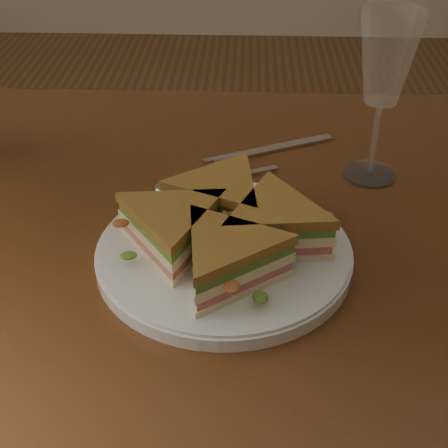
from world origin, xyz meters
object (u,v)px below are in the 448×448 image
at_px(sandwich_wedges, 224,228).
at_px(spoon, 187,185).
at_px(wine_glass, 386,62).
at_px(table, 189,274).
at_px(plate, 224,253).
at_px(knife, 265,150).

relative_size(sandwich_wedges, spoon, 1.60).
bearing_deg(wine_glass, table, -156.34).
relative_size(table, wine_glass, 5.16).
relative_size(plate, knife, 1.49).
distance_m(plate, sandwich_wedges, 0.04).
height_order(sandwich_wedges, spoon, sandwich_wedges).
relative_size(table, spoon, 6.97).
bearing_deg(spoon, plate, -94.02).
relative_size(table, sandwich_wedges, 4.34).
xyz_separation_m(table, plate, (0.05, -0.09, 0.11)).
bearing_deg(sandwich_wedges, plate, 90.00).
distance_m(plate, knife, 0.27).
bearing_deg(spoon, knife, 20.90).
relative_size(spoon, wine_glass, 0.74).
relative_size(knife, wine_glass, 0.86).
bearing_deg(table, spoon, 94.53).
xyz_separation_m(sandwich_wedges, knife, (0.05, 0.27, -0.04)).
bearing_deg(table, wine_glass, 23.66).
xyz_separation_m(plate, spoon, (-0.06, 0.16, -0.00)).
bearing_deg(sandwich_wedges, knife, 78.94).
bearing_deg(plate, spoon, 109.96).
distance_m(sandwich_wedges, wine_glass, 0.31).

